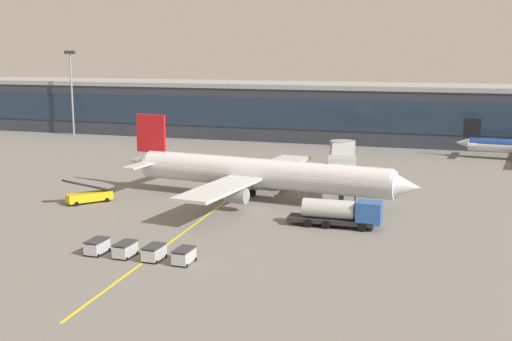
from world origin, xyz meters
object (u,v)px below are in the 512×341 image
(baggage_cart_0, at_px, (97,246))
(fuel_tanker, at_px, (341,213))
(baggage_cart_1, at_px, (125,249))
(baggage_cart_2, at_px, (154,252))
(belt_loader, at_px, (89,196))
(main_airliner, at_px, (260,173))
(baggage_cart_3, at_px, (184,256))

(baggage_cart_0, bearing_deg, fuel_tanker, 38.47)
(baggage_cart_0, xyz_separation_m, baggage_cart_1, (3.20, -0.05, 0.00))
(fuel_tanker, distance_m, baggage_cart_2, 23.12)
(belt_loader, xyz_separation_m, baggage_cart_2, (19.14, -19.24, -0.21))
(baggage_cart_1, bearing_deg, belt_loader, 129.73)
(main_airliner, distance_m, baggage_cart_1, 28.28)
(main_airliner, xyz_separation_m, belt_loader, (-21.39, -8.40, -2.79))
(baggage_cart_2, bearing_deg, baggage_cart_1, 179.07)
(fuel_tanker, xyz_separation_m, belt_loader, (-34.42, 1.91, -0.76))
(baggage_cart_3, bearing_deg, fuel_tanker, 55.20)
(main_airliner, xyz_separation_m, baggage_cart_0, (-8.65, -27.53, -3.00))
(baggage_cart_3, bearing_deg, baggage_cart_1, 179.07)
(belt_loader, distance_m, baggage_cart_0, 22.99)
(baggage_cart_0, height_order, baggage_cart_3, same)
(belt_loader, height_order, baggage_cart_3, belt_loader)
(baggage_cart_2, relative_size, baggage_cart_3, 1.00)
(main_airliner, relative_size, baggage_cart_2, 16.23)
(fuel_tanker, bearing_deg, baggage_cart_3, -124.80)
(baggage_cart_0, relative_size, baggage_cart_1, 1.00)
(fuel_tanker, relative_size, baggage_cart_2, 4.04)
(fuel_tanker, distance_m, baggage_cart_3, 21.19)
(baggage_cart_1, height_order, baggage_cart_3, same)
(baggage_cart_2, bearing_deg, fuel_tanker, 48.59)
(belt_loader, relative_size, baggage_cart_2, 2.31)
(belt_loader, height_order, baggage_cart_2, belt_loader)
(fuel_tanker, relative_size, baggage_cart_1, 4.04)
(belt_loader, relative_size, baggage_cart_3, 2.31)
(baggage_cart_1, distance_m, baggage_cart_2, 3.20)
(baggage_cart_0, bearing_deg, baggage_cart_3, -0.93)
(fuel_tanker, relative_size, belt_loader, 1.75)
(baggage_cart_0, relative_size, baggage_cart_3, 1.00)
(fuel_tanker, bearing_deg, main_airliner, 141.66)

